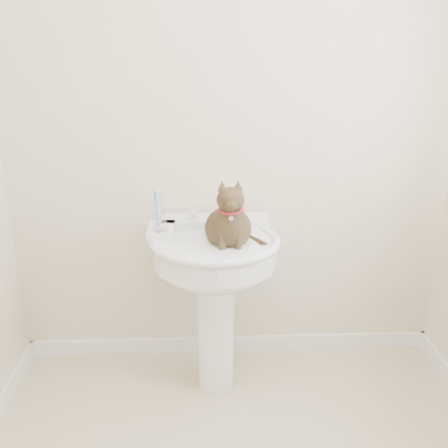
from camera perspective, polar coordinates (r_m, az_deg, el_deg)
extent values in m
cube|color=white|center=(2.86, 0.72, -13.53)|extent=(2.20, 0.02, 0.09)
cylinder|color=white|center=(2.47, -0.94, -12.14)|extent=(0.18, 0.18, 0.63)
cylinder|color=white|center=(2.27, -1.00, -3.29)|extent=(0.56, 0.56, 0.12)
ellipsoid|color=white|center=(2.30, -0.99, -4.68)|extent=(0.52, 0.45, 0.20)
torus|color=white|center=(2.25, -1.01, -1.99)|extent=(0.59, 0.59, 0.04)
cube|color=white|center=(2.43, -1.14, 0.14)|extent=(0.52, 0.14, 0.06)
cube|color=white|center=(2.33, -7.16, -0.96)|extent=(0.12, 0.19, 0.06)
cylinder|color=silver|center=(2.37, -1.12, 0.93)|extent=(0.05, 0.05, 0.05)
cylinder|color=silver|center=(2.32, -1.10, 1.21)|extent=(0.04, 0.04, 0.14)
sphere|color=white|center=(2.39, -3.78, 1.51)|extent=(0.06, 0.06, 0.06)
sphere|color=white|center=(2.39, 1.50, 1.58)|extent=(0.06, 0.06, 0.06)
cube|color=red|center=(2.46, 1.16, 1.46)|extent=(0.10, 0.07, 0.03)
cylinder|color=silver|center=(2.26, -7.30, -0.74)|extent=(0.07, 0.07, 0.01)
cylinder|color=white|center=(2.25, -7.36, 0.35)|extent=(0.06, 0.06, 0.09)
cylinder|color=#338DD4|center=(2.23, -7.72, 1.55)|extent=(0.01, 0.01, 0.17)
cylinder|color=white|center=(2.23, -7.42, 1.56)|extent=(0.01, 0.01, 0.17)
cylinder|color=pink|center=(2.23, -7.11, 1.56)|extent=(0.01, 0.01, 0.17)
ellipsoid|color=#4B3920|center=(2.24, 0.50, -0.45)|extent=(0.21, 0.24, 0.19)
ellipsoid|color=#4B3920|center=(2.14, 0.62, 0.23)|extent=(0.14, 0.13, 0.17)
ellipsoid|color=#4B3920|center=(2.07, 0.67, 2.79)|extent=(0.12, 0.11, 0.11)
cone|color=#4B3920|center=(2.07, -0.27, 4.40)|extent=(0.04, 0.04, 0.05)
cone|color=#4B3920|center=(2.08, 1.56, 4.42)|extent=(0.04, 0.04, 0.05)
cylinder|color=#4B3920|center=(2.29, 3.22, -1.75)|extent=(0.03, 0.03, 0.22)
torus|color=maroon|center=(2.10, 0.65, 1.57)|extent=(0.10, 0.10, 0.01)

